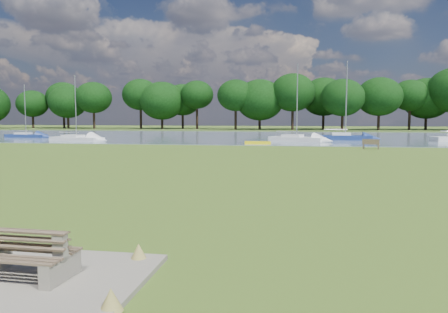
% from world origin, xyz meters
% --- Properties ---
extents(ground, '(220.00, 220.00, 0.00)m').
position_xyz_m(ground, '(0.00, 0.00, 0.00)').
color(ground, brown).
extents(river, '(220.00, 40.00, 0.10)m').
position_xyz_m(river, '(0.00, 42.00, 0.00)').
color(river, slate).
rests_on(river, ground).
extents(far_bank, '(220.00, 20.00, 0.40)m').
position_xyz_m(far_bank, '(0.00, 72.00, 0.00)').
color(far_bank, '#4C6626').
rests_on(far_bank, ground).
extents(concrete_pad, '(4.20, 3.20, 0.10)m').
position_xyz_m(concrete_pad, '(0.00, -14.00, 0.05)').
color(concrete_pad, gray).
rests_on(concrete_pad, ground).
extents(bench_pair, '(1.72, 1.04, 0.91)m').
position_xyz_m(bench_pair, '(-0.00, -14.00, 0.47)').
color(bench_pair, gray).
rests_on(bench_pair, concrete_pad).
extents(riverbank_bench, '(1.52, 0.83, 0.90)m').
position_xyz_m(riverbank_bench, '(11.11, 19.25, 0.45)').
color(riverbank_bench, brown).
rests_on(riverbank_bench, ground).
extents(kayak, '(2.72, 0.88, 0.27)m').
position_xyz_m(kayak, '(0.68, 24.17, 0.18)').
color(kayak, yellow).
rests_on(kayak, river).
extents(tree_line, '(117.49, 9.63, 11.66)m').
position_xyz_m(tree_line, '(-12.91, 68.00, 6.97)').
color(tree_line, black).
rests_on(tree_line, far_bank).
extents(sailboat_0, '(6.58, 4.32, 8.75)m').
position_xyz_m(sailboat_0, '(4.56, 29.70, 0.52)').
color(sailboat_0, silver).
rests_on(sailboat_0, river).
extents(sailboat_1, '(7.04, 3.76, 7.51)m').
position_xyz_m(sailboat_1, '(-20.57, 26.20, 0.45)').
color(sailboat_1, silver).
rests_on(sailboat_1, river).
extents(sailboat_3, '(6.16, 1.86, 9.35)m').
position_xyz_m(sailboat_3, '(10.31, 33.09, 0.60)').
color(sailboat_3, navy).
rests_on(sailboat_3, river).
extents(sailboat_4, '(5.82, 2.17, 7.05)m').
position_xyz_m(sailboat_4, '(-31.19, 32.50, 0.45)').
color(sailboat_4, navy).
rests_on(sailboat_4, river).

